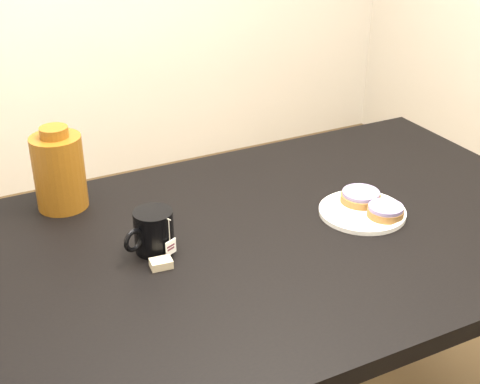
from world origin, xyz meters
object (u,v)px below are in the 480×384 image
Objects in this scene: bagel_front at (386,211)px; mug at (153,231)px; teabag_pouch at (161,263)px; bagel_back at (361,197)px; plate at (362,211)px; bagel_package at (59,171)px; table at (285,260)px.

mug is (-0.53, 0.12, 0.02)m from bagel_front.
teabag_pouch is at bearing 174.51° from bagel_front.
bagel_back is at bearing -28.33° from mug.
plate is 1.84× the size of bagel_front.
mug is 3.01× the size of teabag_pouch.
teabag_pouch reaches higher than plate.
bagel_front is 0.54× the size of bagel_package.
bagel_front is (0.03, -0.05, 0.02)m from plate.
table is 0.26m from bagel_front.
mug reaches higher than table.
table is 0.33m from mug.
plate is 4.58× the size of teabag_pouch.
plate is 1.52× the size of mug.
bagel_package is (-0.65, 0.41, 0.07)m from bagel_front.
bagel_package is at bearing 147.84° from bagel_front.
plate is 0.51m from teabag_pouch.
mug is at bearing 81.59° from teabag_pouch.
mug is (-0.52, 0.03, 0.02)m from bagel_back.
plate is 1.00× the size of bagel_package.
bagel_front is at bearing -5.49° from teabag_pouch.
bagel_front is 0.54m from teabag_pouch.
teabag_pouch reaches higher than table.
bagel_package is at bearing 88.80° from mug.
plate reaches higher than table.
teabag_pouch is (-0.54, 0.05, -0.02)m from bagel_front.
table is 0.57m from bagel_package.
bagel_back is at bearing -26.78° from bagel_package.
bagel_front is at bearing -37.33° from mug.
bagel_front reaches higher than teabag_pouch.
teabag_pouch is (-0.31, -0.02, 0.09)m from table.
plate is (0.20, -0.02, 0.09)m from table.
mug reaches higher than bagel_front.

